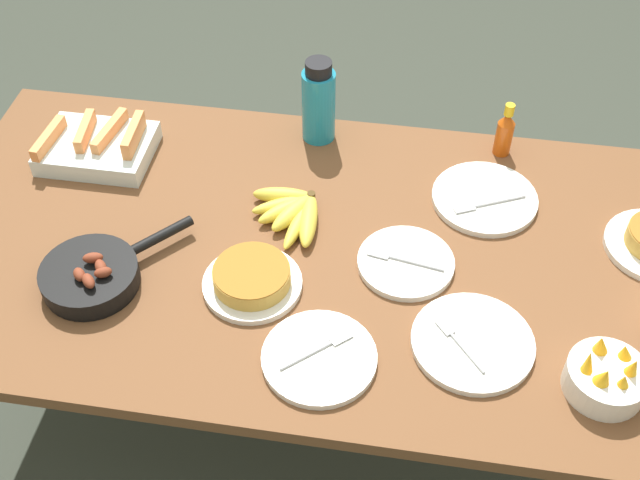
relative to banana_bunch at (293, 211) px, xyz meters
The scene contains 13 objects.
ground_plane 0.76m from the banana_bunch, 50.10° to the right, with size 14.00×14.00×0.00m, color #383D33.
dining_table 0.16m from the banana_bunch, 50.10° to the right, with size 1.89×0.97×0.73m.
banana_bunch is the anchor object (origin of this frame).
melon_tray 0.56m from the banana_bunch, 165.13° to the left, with size 0.28×0.21×0.10m.
skillet 0.49m from the banana_bunch, 145.25° to the right, with size 0.30×0.31×0.08m.
frittata_plate_center 0.24m from the banana_bunch, 102.39° to the right, with size 0.22×0.22×0.06m.
empty_plate_near_front 0.47m from the banana_bunch, 15.72° to the left, with size 0.26×0.26×0.02m.
empty_plate_far_left 0.54m from the banana_bunch, 35.95° to the right, with size 0.26×0.26×0.02m.
empty_plate_far_right 0.42m from the banana_bunch, 72.57° to the right, with size 0.24×0.24×0.02m.
empty_plate_mid_edge 0.30m from the banana_bunch, 22.19° to the right, with size 0.22×0.22×0.02m.
fruit_bowl_mango 0.79m from the banana_bunch, 28.75° to the right, with size 0.16×0.16×0.11m.
water_bottle 0.33m from the banana_bunch, 87.94° to the left, with size 0.09×0.09×0.23m.
hot_sauce_bottle 0.59m from the banana_bunch, 33.06° to the left, with size 0.04×0.04×0.15m.
Camera 1 is at (0.20, -1.26, 2.09)m, focal length 45.00 mm.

